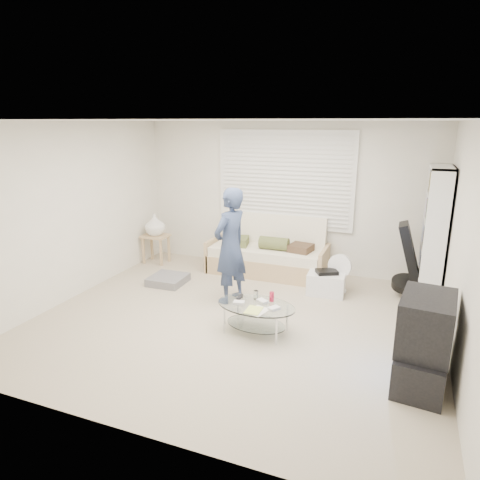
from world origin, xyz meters
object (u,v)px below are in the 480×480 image
at_px(futon_sofa, 268,255).
at_px(coffee_table, 256,310).
at_px(tv_unit, 424,342).
at_px(bookshelf, 434,236).

distance_m(futon_sofa, coffee_table, 2.15).
relative_size(futon_sofa, coffee_table, 1.96).
height_order(futon_sofa, tv_unit, futon_sofa).
bearing_deg(bookshelf, futon_sofa, 174.29).
height_order(tv_unit, coffee_table, tv_unit).
relative_size(futon_sofa, tv_unit, 2.15).
bearing_deg(tv_unit, coffee_table, 167.17).
xyz_separation_m(futon_sofa, tv_unit, (2.36, -2.51, 0.13)).
bearing_deg(coffee_table, futon_sofa, 104.09).
bearing_deg(bookshelf, coffee_table, -136.94).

